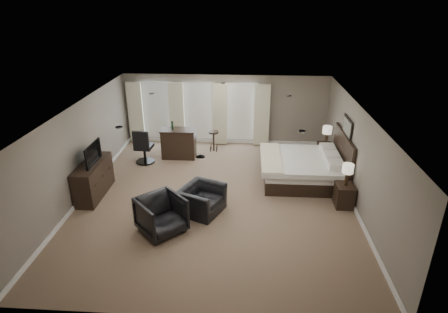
# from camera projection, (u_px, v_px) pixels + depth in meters

# --- Properties ---
(room) EXTENTS (7.60, 8.60, 2.64)m
(room) POSITION_uv_depth(u_px,v_px,m) (216.00, 155.00, 10.01)
(room) COLOR #745E4A
(room) RESTS_ON ground
(window_bay) EXTENTS (5.25, 0.20, 2.30)m
(window_bay) POSITION_uv_depth(u_px,v_px,m) (198.00, 113.00, 13.86)
(window_bay) COLOR silver
(window_bay) RESTS_ON room
(bed) EXTENTS (2.38, 2.28, 1.52)m
(bed) POSITION_uv_depth(u_px,v_px,m) (305.00, 157.00, 11.23)
(bed) COLOR silver
(bed) RESTS_ON ground
(nightstand_near) EXTENTS (0.47, 0.57, 0.62)m
(nightstand_near) POSITION_uv_depth(u_px,v_px,m) (344.00, 195.00, 10.03)
(nightstand_near) COLOR black
(nightstand_near) RESTS_ON ground
(nightstand_far) EXTENTS (0.48, 0.58, 0.64)m
(nightstand_far) POSITION_uv_depth(u_px,v_px,m) (325.00, 153.00, 12.67)
(nightstand_far) COLOR black
(nightstand_far) RESTS_ON ground
(lamp_near) EXTENTS (0.29, 0.29, 0.61)m
(lamp_near) POSITION_uv_depth(u_px,v_px,m) (347.00, 175.00, 9.78)
(lamp_near) COLOR beige
(lamp_near) RESTS_ON nightstand_near
(lamp_far) EXTENTS (0.30, 0.30, 0.63)m
(lamp_far) POSITION_uv_depth(u_px,v_px,m) (327.00, 135.00, 12.42)
(lamp_far) COLOR beige
(lamp_far) RESTS_ON nightstand_far
(wall_art) EXTENTS (0.04, 0.96, 0.56)m
(wall_art) POSITION_uv_depth(u_px,v_px,m) (347.00, 127.00, 10.76)
(wall_art) COLOR slate
(wall_art) RESTS_ON room
(dresser) EXTENTS (0.55, 1.70, 0.99)m
(dresser) POSITION_uv_depth(u_px,v_px,m) (93.00, 179.00, 10.50)
(dresser) COLOR black
(dresser) RESTS_ON ground
(tv) EXTENTS (0.58, 1.00, 0.13)m
(tv) POSITION_uv_depth(u_px,v_px,m) (91.00, 161.00, 10.28)
(tv) COLOR black
(tv) RESTS_ON dresser
(armchair_near) EXTENTS (1.10, 1.29, 0.96)m
(armchair_near) POSITION_uv_depth(u_px,v_px,m) (202.00, 195.00, 9.70)
(armchair_near) COLOR black
(armchair_near) RESTS_ON ground
(armchair_far) EXTENTS (1.34, 1.34, 1.01)m
(armchair_far) POSITION_uv_depth(u_px,v_px,m) (161.00, 213.00, 8.85)
(armchair_far) COLOR black
(armchair_far) RESTS_ON ground
(bar_counter) EXTENTS (1.19, 0.62, 1.04)m
(bar_counter) POSITION_uv_depth(u_px,v_px,m) (179.00, 143.00, 12.93)
(bar_counter) COLOR black
(bar_counter) RESTS_ON ground
(bar_stool_left) EXTENTS (0.38, 0.38, 0.71)m
(bar_stool_left) POSITION_uv_depth(u_px,v_px,m) (177.00, 143.00, 13.41)
(bar_stool_left) COLOR black
(bar_stool_left) RESTS_ON ground
(bar_stool_right) EXTENTS (0.38, 0.38, 0.75)m
(bar_stool_right) POSITION_uv_depth(u_px,v_px,m) (214.00, 141.00, 13.50)
(bar_stool_right) COLOR black
(bar_stool_right) RESTS_ON ground
(desk_chair) EXTENTS (0.65, 0.65, 1.21)m
(desk_chair) POSITION_uv_depth(u_px,v_px,m) (144.00, 146.00, 12.49)
(desk_chair) COLOR black
(desk_chair) RESTS_ON ground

